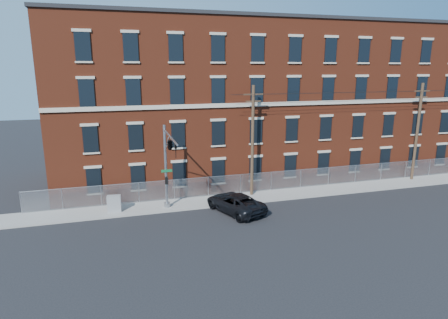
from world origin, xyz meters
name	(u,v)px	position (x,y,z in m)	size (l,w,h in m)	color
ground	(252,221)	(0.00, 0.00, 0.00)	(140.00, 140.00, 0.00)	black
sidewalk	(349,188)	(12.00, 5.00, 0.06)	(65.00, 3.00, 0.12)	gray
mill_building	(309,98)	(12.00, 13.93, 8.15)	(55.30, 14.32, 16.30)	maroon
chain_link_fence	(342,175)	(12.00, 6.30, 1.06)	(59.06, 0.06, 1.85)	#A5A8AD
traffic_signal_mast	(169,152)	(-6.00, 2.18, 5.39)	(0.90, 6.75, 7.00)	#9EA0A5
utility_pole_near	(253,139)	(2.00, 5.60, 5.34)	(1.80, 0.28, 10.00)	#433121
utility_pole_mid	(417,130)	(20.00, 5.60, 5.34)	(1.80, 0.28, 10.00)	#433121
overhead_wires	(422,93)	(20.00, 5.60, 9.12)	(40.00, 0.62, 0.62)	black
pickup_truck	(235,203)	(-0.71, 2.16, 0.79)	(2.62, 5.67, 1.58)	black
utility_cabinet	(114,204)	(-10.28, 4.65, 0.80)	(1.09, 0.54, 1.36)	gray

